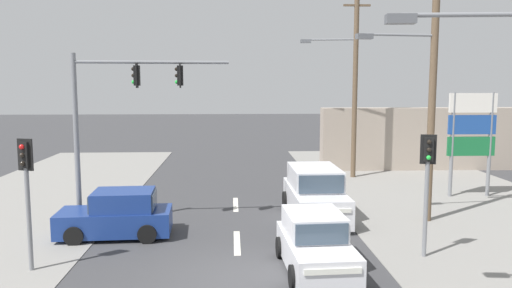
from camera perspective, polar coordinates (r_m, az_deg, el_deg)
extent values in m
plane|color=#3A3A3D|center=(13.20, -2.03, -15.25)|extent=(140.00, 140.00, 0.00)
cube|color=silver|center=(16.01, -2.18, -11.18)|extent=(0.20, 2.40, 0.01)
cube|color=silver|center=(20.82, -2.34, -6.91)|extent=(0.20, 2.40, 0.01)
cylinder|color=slate|center=(10.47, 23.35, 13.41)|extent=(2.60, 0.36, 0.09)
cube|color=#595B60|center=(10.10, 16.20, 13.55)|extent=(0.59, 0.34, 0.18)
cylinder|color=brown|center=(18.78, 19.51, 5.41)|extent=(0.26, 0.26, 9.23)
cylinder|color=slate|center=(18.25, 16.14, 11.88)|extent=(2.59, 0.41, 0.09)
cube|color=#595B60|center=(17.72, 12.27, 11.93)|extent=(0.59, 0.35, 0.18)
cylinder|color=brown|center=(26.75, 11.26, 6.91)|extent=(0.26, 0.26, 10.07)
cube|color=brown|center=(27.05, 11.46, 15.27)|extent=(1.40, 0.12, 0.10)
cylinder|color=slate|center=(26.75, 8.54, 11.72)|extent=(2.59, 0.46, 0.09)
cube|color=#595B60|center=(26.71, 5.70, 11.62)|extent=(0.59, 0.36, 0.18)
cylinder|color=slate|center=(18.04, -19.82, 0.21)|extent=(0.18, 0.18, 6.00)
cylinder|color=slate|center=(17.50, -11.79, 9.14)|extent=(5.20, 0.41, 0.11)
cube|color=black|center=(17.55, -13.46, 7.62)|extent=(0.21, 0.27, 0.68)
cube|color=black|center=(17.55, -13.46, 7.62)|extent=(0.07, 0.44, 0.84)
sphere|color=black|center=(17.57, -13.87, 8.32)|extent=(0.13, 0.13, 0.13)
sphere|color=black|center=(17.57, -13.85, 7.61)|extent=(0.13, 0.13, 0.13)
sphere|color=green|center=(17.56, -13.83, 6.89)|extent=(0.13, 0.13, 0.13)
cube|color=black|center=(17.43, -8.66, 7.73)|extent=(0.21, 0.27, 0.68)
cube|color=black|center=(17.43, -8.66, 7.73)|extent=(0.07, 0.44, 0.84)
sphere|color=black|center=(17.44, -9.07, 8.45)|extent=(0.13, 0.13, 0.13)
sphere|color=black|center=(17.43, -9.06, 7.73)|extent=(0.13, 0.13, 0.13)
sphere|color=green|center=(17.43, -9.05, 7.00)|extent=(0.13, 0.13, 0.13)
cylinder|color=slate|center=(15.15, 18.83, -7.12)|extent=(0.12, 0.12, 2.80)
cube|color=black|center=(14.84, 19.09, -0.58)|extent=(0.30, 0.25, 0.68)
cube|color=black|center=(14.84, 19.09, -0.58)|extent=(0.44, 0.14, 0.84)
sphere|color=black|center=(14.70, 19.20, 0.21)|extent=(0.13, 0.13, 0.13)
sphere|color=black|center=(14.72, 19.16, -0.64)|extent=(0.13, 0.13, 0.13)
sphere|color=green|center=(14.75, 19.13, -1.49)|extent=(0.13, 0.13, 0.13)
cylinder|color=slate|center=(14.62, -24.52, -7.88)|extent=(0.12, 0.12, 2.80)
cube|color=black|center=(14.29, -24.87, -1.12)|extent=(0.31, 0.27, 0.68)
cube|color=black|center=(14.29, -24.87, -1.12)|extent=(0.43, 0.17, 0.84)
sphere|color=red|center=(14.18, -25.22, -0.30)|extent=(0.13, 0.13, 0.13)
sphere|color=black|center=(14.20, -25.17, -1.18)|extent=(0.13, 0.13, 0.13)
sphere|color=black|center=(14.23, -25.13, -2.06)|extent=(0.13, 0.13, 0.13)
cylinder|color=slate|center=(23.44, 21.49, -0.13)|extent=(0.16, 0.16, 4.60)
cylinder|color=slate|center=(24.19, 25.16, -0.10)|extent=(0.16, 0.16, 4.60)
cube|color=silver|center=(23.66, 23.57, 4.34)|extent=(2.10, 0.14, 0.84)
cube|color=#1E4793|center=(23.71, 23.46, 2.04)|extent=(2.10, 0.14, 0.84)
cube|color=#196B38|center=(23.80, 23.35, -0.23)|extent=(2.10, 0.14, 0.84)
cube|color=#A39384|center=(30.51, 18.64, 0.57)|extent=(12.00, 1.00, 3.60)
cube|color=navy|center=(17.08, -15.81, -8.52)|extent=(3.68, 1.78, 0.76)
cube|color=navy|center=(16.86, -14.88, -6.24)|extent=(1.97, 1.57, 0.64)
cube|color=#384756|center=(17.04, -18.11, -6.21)|extent=(0.13, 1.36, 0.54)
cube|color=#384756|center=(16.73, -11.58, -6.25)|extent=(0.13, 1.33, 0.51)
cube|color=white|center=(17.45, -21.77, -7.85)|extent=(0.11, 1.36, 0.14)
cylinder|color=black|center=(16.62, -20.12, -9.86)|extent=(0.61, 0.21, 0.60)
cylinder|color=black|center=(18.12, -18.85, -8.43)|extent=(0.61, 0.21, 0.60)
cylinder|color=black|center=(16.21, -12.34, -10.02)|extent=(0.61, 0.21, 0.60)
cylinder|color=black|center=(17.74, -11.74, -8.52)|extent=(0.61, 0.21, 0.60)
cube|color=silver|center=(18.74, 6.76, -6.53)|extent=(1.90, 4.52, 1.00)
cube|color=silver|center=(18.75, 6.69, -3.78)|extent=(1.75, 2.72, 0.76)
cube|color=#384756|center=(17.42, 7.49, -4.61)|extent=(1.58, 0.08, 0.65)
cube|color=#384756|center=(20.07, 6.00, -3.06)|extent=(1.55, 0.08, 0.61)
cube|color=white|center=(16.52, 8.19, -7.59)|extent=(1.56, 0.06, 0.14)
cylinder|color=black|center=(17.67, 10.53, -8.35)|extent=(0.23, 0.72, 0.72)
cylinder|color=black|center=(17.33, 4.55, -8.56)|extent=(0.23, 0.72, 0.72)
cylinder|color=black|center=(20.31, 8.62, -6.31)|extent=(0.23, 0.72, 0.72)
cylinder|color=black|center=(20.01, 3.43, -6.44)|extent=(0.23, 0.72, 0.72)
cube|color=silver|center=(13.69, 6.84, -12.19)|extent=(1.78, 3.68, 0.76)
cube|color=silver|center=(13.76, 6.61, -9.03)|extent=(1.57, 1.97, 0.64)
cube|color=#384756|center=(12.85, 7.55, -10.20)|extent=(1.36, 0.13, 0.54)
cube|color=#384756|center=(14.67, 5.80, -8.00)|extent=(1.33, 0.13, 0.51)
cube|color=white|center=(11.97, 8.80, -14.21)|extent=(1.36, 0.11, 0.14)
cylinder|color=black|center=(12.95, 11.51, -14.41)|extent=(0.21, 0.61, 0.60)
cylinder|color=black|center=(12.59, 4.29, -14.92)|extent=(0.21, 0.61, 0.60)
cylinder|color=black|center=(14.96, 8.94, -11.39)|extent=(0.21, 0.61, 0.60)
cylinder|color=black|center=(14.65, 2.74, -11.71)|extent=(0.21, 0.61, 0.60)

